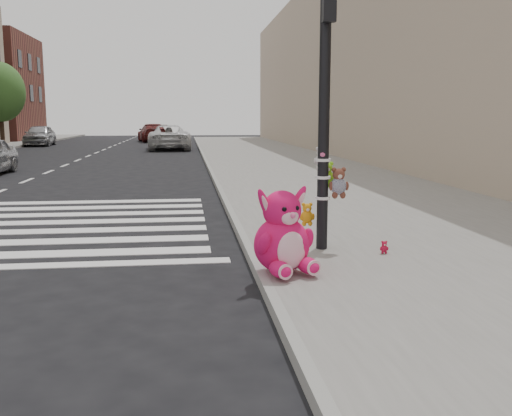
{
  "coord_description": "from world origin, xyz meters",
  "views": [
    {
      "loc": [
        0.64,
        -6.19,
        2.05
      ],
      "look_at": [
        1.64,
        1.87,
        0.75
      ],
      "focal_mm": 40.0,
      "sensor_mm": 36.0,
      "label": 1
    }
  ],
  "objects": [
    {
      "name": "curb_edge",
      "position": [
        1.55,
        10.0,
        0.07
      ],
      "size": [
        0.12,
        80.0,
        0.15
      ],
      "primitive_type": "cube",
      "color": "gray",
      "rests_on": "ground"
    },
    {
      "name": "bld_near",
      "position": [
        10.5,
        20.0,
        5.0
      ],
      "size": [
        5.0,
        60.0,
        10.0
      ],
      "primitive_type": "cube",
      "color": "tan",
      "rests_on": "ground"
    },
    {
      "name": "car_silver_deep",
      "position": [
        -9.8,
        36.88,
        0.76
      ],
      "size": [
        2.02,
        4.56,
        1.52
      ],
      "primitive_type": "imported",
      "rotation": [
        0.0,
        0.0,
        0.05
      ],
      "color": "#A8A9AD",
      "rests_on": "ground"
    },
    {
      "name": "red_teddy",
      "position": [
        3.4,
        1.38,
        0.23
      ],
      "size": [
        0.13,
        0.1,
        0.19
      ],
      "primitive_type": null,
      "rotation": [
        0.0,
        0.0,
        -0.1
      ],
      "color": "red",
      "rests_on": "sidewalk_near"
    },
    {
      "name": "ground",
      "position": [
        0.0,
        0.0,
        0.0
      ],
      "size": [
        120.0,
        120.0,
        0.0
      ],
      "primitive_type": "plane",
      "color": "black",
      "rests_on": "ground"
    },
    {
      "name": "car_white_near",
      "position": [
        -0.39,
        30.69,
        0.77
      ],
      "size": [
        2.82,
        5.69,
        1.55
      ],
      "primitive_type": "imported",
      "rotation": [
        0.0,
        0.0,
        3.19
      ],
      "color": "silver",
      "rests_on": "ground"
    },
    {
      "name": "signal_pole",
      "position": [
        2.63,
        1.81,
        1.79
      ],
      "size": [
        0.69,
        0.49,
        4.0
      ],
      "color": "black",
      "rests_on": "sidewalk_near"
    },
    {
      "name": "pink_bunny",
      "position": [
        1.81,
        0.57,
        0.58
      ],
      "size": [
        0.89,
        0.97,
        1.09
      ],
      "rotation": [
        0.0,
        0.0,
        0.36
      ],
      "color": "#ED1361",
      "rests_on": "sidewalk_near"
    },
    {
      "name": "car_maroon_near",
      "position": [
        -2.07,
        42.67,
        0.75
      ],
      "size": [
        2.96,
        5.48,
        1.51
      ],
      "primitive_type": "imported",
      "rotation": [
        0.0,
        0.0,
        3.31
      ],
      "color": "maroon",
      "rests_on": "ground"
    },
    {
      "name": "sidewalk_near",
      "position": [
        5.0,
        10.0,
        0.07
      ],
      "size": [
        7.0,
        80.0,
        0.14
      ],
      "primitive_type": "cube",
      "color": "slate",
      "rests_on": "ground"
    }
  ]
}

